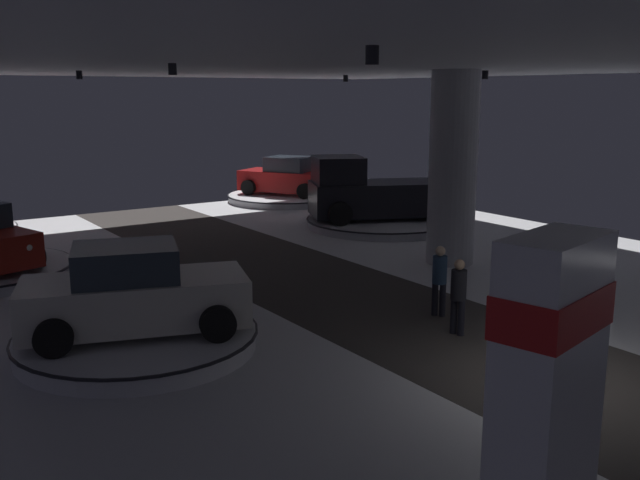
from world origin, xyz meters
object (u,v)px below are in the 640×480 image
brand_sign_pylon (543,445)px  display_car_mid_left (134,293)px  display_platform_deep_right (287,197)px  visitor_walking_near (458,292)px  pickup_truck_far_right (375,193)px  display_platform_mid_left (138,339)px  display_platform_far_right (383,222)px  visitor_walking_far (440,276)px  display_car_deep_right (287,177)px  column_right (453,168)px

brand_sign_pylon → display_car_mid_left: (-0.30, 9.25, -0.83)m
display_platform_deep_right → visitor_walking_near: visitor_walking_near is taller
pickup_truck_far_right → display_platform_mid_left: pickup_truck_far_right is taller
display_platform_far_right → pickup_truck_far_right: pickup_truck_far_right is taller
brand_sign_pylon → visitor_walking_far: (6.01, 7.51, -1.05)m
display_platform_far_right → visitor_walking_near: (-6.29, -10.10, 0.73)m
brand_sign_pylon → display_platform_far_right: brand_sign_pylon is taller
pickup_truck_far_right → display_car_deep_right: pickup_truck_far_right is taller
display_platform_far_right → visitor_walking_far: size_ratio=3.57×
visitor_walking_near → pickup_truck_far_right: bearing=59.6°
display_platform_mid_left → pickup_truck_far_right: bearing=32.1°
column_right → visitor_walking_far: size_ratio=3.46×
pickup_truck_far_right → display_platform_mid_left: size_ratio=1.22×
display_platform_far_right → display_platform_deep_right: 7.41m
column_right → brand_sign_pylon: column_right is taller
pickup_truck_far_right → display_platform_mid_left: (-11.73, -7.37, -1.05)m
display_platform_mid_left → display_car_mid_left: bearing=161.7°
display_platform_mid_left → visitor_walking_far: (6.28, -1.73, 0.71)m
column_right → display_platform_far_right: (1.93, 5.43, -2.57)m
brand_sign_pylon → pickup_truck_far_right: (11.46, 16.61, -0.70)m
visitor_walking_far → brand_sign_pylon: bearing=-128.7°
display_car_mid_left → display_platform_deep_right: size_ratio=0.84×
brand_sign_pylon → display_platform_deep_right: brand_sign_pylon is taller
display_platform_deep_right → visitor_walking_near: bearing=-110.9°
pickup_truck_far_right → display_platform_deep_right: 7.38m
display_platform_deep_right → display_car_deep_right: (0.02, -0.03, 0.90)m
display_platform_deep_right → brand_sign_pylon: bearing=-116.9°
display_platform_mid_left → display_platform_deep_right: 19.19m
column_right → visitor_walking_near: (-4.36, -4.67, -1.84)m
column_right → brand_sign_pylon: 14.81m
display_platform_far_right → visitor_walking_near: visitor_walking_near is taller
column_right → pickup_truck_far_right: column_right is taller
brand_sign_pylon → display_car_deep_right: brand_sign_pylon is taller
pickup_truck_far_right → display_platform_mid_left: bearing=-147.9°
brand_sign_pylon → display_car_deep_right: (12.15, 23.86, -0.88)m
visitor_walking_far → column_right: bearing=42.9°
brand_sign_pylon → visitor_walking_near: bearing=49.4°
display_car_deep_right → pickup_truck_far_right: bearing=-95.4°
display_car_deep_right → visitor_walking_far: bearing=-110.6°
brand_sign_pylon → visitor_walking_near: (5.46, 6.39, -1.05)m
column_right → pickup_truck_far_right: bearing=73.6°
display_platform_far_right → display_car_mid_left: bearing=-149.0°
display_platform_far_right → visitor_walking_near: bearing=-121.9°
pickup_truck_far_right → visitor_walking_far: pickup_truck_far_right is taller
display_car_deep_right → display_car_mid_left: bearing=-130.4°
display_platform_mid_left → visitor_walking_near: bearing=-26.5°
column_right → display_car_deep_right: (2.33, 12.81, -1.67)m
visitor_walking_near → display_platform_mid_left: bearing=153.5°
display_platform_far_right → brand_sign_pylon: bearing=-125.5°
display_platform_mid_left → visitor_walking_near: visitor_walking_near is taller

